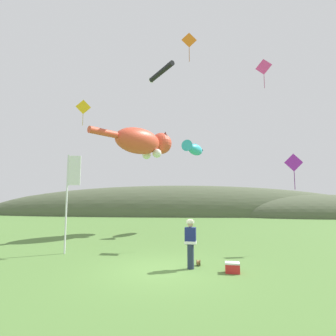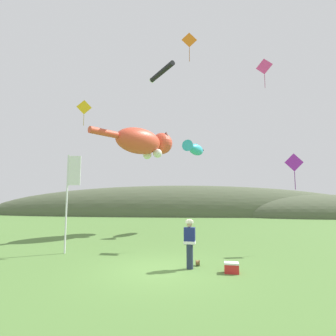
# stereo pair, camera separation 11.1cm
# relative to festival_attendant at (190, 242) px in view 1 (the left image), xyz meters

# --- Properties ---
(ground_plane) EXTENTS (120.00, 120.00, 0.00)m
(ground_plane) POSITION_rel_festival_attendant_xyz_m (-1.05, -0.21, -0.95)
(ground_plane) COLOR #517A38
(distant_hill_ridge) EXTENTS (60.87, 12.26, 8.43)m
(distant_hill_ridge) POSITION_rel_festival_attendant_xyz_m (3.10, 28.03, -0.95)
(distant_hill_ridge) COLOR #4C563D
(distant_hill_ridge) RESTS_ON ground
(festival_attendant) EXTENTS (0.45, 0.32, 1.77)m
(festival_attendant) POSITION_rel_festival_attendant_xyz_m (0.00, 0.00, 0.00)
(festival_attendant) COLOR #232D47
(festival_attendant) RESTS_ON ground
(kite_spool) EXTENTS (0.15, 0.22, 0.22)m
(kite_spool) POSITION_rel_festival_attendant_xyz_m (0.30, 0.46, -0.84)
(kite_spool) COLOR olive
(kite_spool) RESTS_ON ground
(picnic_cooler) EXTENTS (0.52, 0.38, 0.36)m
(picnic_cooler) POSITION_rel_festival_attendant_xyz_m (1.42, -0.44, -0.77)
(picnic_cooler) COLOR red
(picnic_cooler) RESTS_ON ground
(festival_banner_pole) EXTENTS (0.66, 0.08, 4.60)m
(festival_banner_pole) POSITION_rel_festival_attendant_xyz_m (-5.59, 2.22, 2.06)
(festival_banner_pole) COLOR silver
(festival_banner_pole) RESTS_ON ground
(kite_giant_cat) EXTENTS (4.99, 5.96, 2.19)m
(kite_giant_cat) POSITION_rel_festival_attendant_xyz_m (-3.15, 8.93, 5.64)
(kite_giant_cat) COLOR #E04C33
(kite_fish_windsock) EXTENTS (1.93, 3.26, 0.97)m
(kite_fish_windsock) POSITION_rel_festival_attendant_xyz_m (0.61, 10.27, 5.35)
(kite_fish_windsock) COLOR #33B2CC
(kite_tube_streamer) EXTENTS (2.10, 2.80, 0.44)m
(kite_tube_streamer) POSITION_rel_festival_attendant_xyz_m (-1.84, 8.38, 10.74)
(kite_tube_streamer) COLOR black
(kite_diamond_gold) EXTENTS (1.11, 0.36, 2.05)m
(kite_diamond_gold) POSITION_rel_festival_attendant_xyz_m (-7.98, 9.42, 8.58)
(kite_diamond_gold) COLOR yellow
(kite_diamond_orange) EXTENTS (0.93, 0.11, 1.84)m
(kite_diamond_orange) POSITION_rel_festival_attendant_xyz_m (0.16, 4.98, 11.02)
(kite_diamond_orange) COLOR orange
(kite_diamond_pink) EXTENTS (0.90, 0.56, 1.95)m
(kite_diamond_pink) POSITION_rel_festival_attendant_xyz_m (4.93, 6.34, 9.89)
(kite_diamond_pink) COLOR #E53F8C
(kite_diamond_violet) EXTENTS (0.91, 0.07, 1.81)m
(kite_diamond_violet) POSITION_rel_festival_attendant_xyz_m (5.29, 3.48, 3.34)
(kite_diamond_violet) COLOR purple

